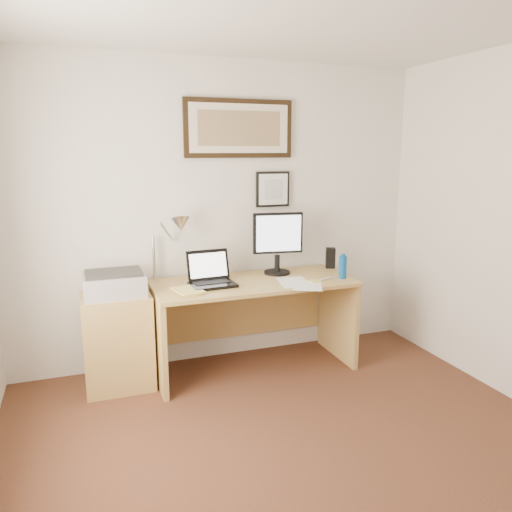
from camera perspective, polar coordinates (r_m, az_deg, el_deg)
name	(u,v)px	position (r m, az deg, el deg)	size (l,w,h in m)	color
floor	(331,498)	(2.92, 8.60, -25.63)	(4.00, 4.00, 0.00)	#4E2B1B
wall_back	(222,214)	(4.21, -3.95, 4.78)	(3.50, 0.02, 2.50)	silver
side_cabinet	(118,341)	(3.96, -15.50, -9.35)	(0.50, 0.40, 0.73)	#AE8B49
water_bottle	(343,267)	(4.13, 9.88, -1.27)	(0.06, 0.06, 0.18)	#0B4F97
bottle_cap	(343,255)	(4.11, 9.93, 0.11)	(0.03, 0.03, 0.02)	#0B4F97
speaker	(330,258)	(4.48, 8.51, -0.22)	(0.08, 0.07, 0.18)	black
paper_sheet_a	(294,282)	(3.98, 4.32, -2.98)	(0.23, 0.32, 0.00)	white
paper_sheet_b	(307,285)	(3.89, 5.88, -3.35)	(0.22, 0.32, 0.00)	white
sticky_pad	(314,281)	(4.00, 6.66, -2.87)	(0.08, 0.08, 0.01)	#DBD768
marker_pen	(326,279)	(4.08, 8.01, -2.59)	(0.02, 0.02, 0.14)	white
book	(176,293)	(3.69, -9.10, -4.16)	(0.18, 0.25, 0.02)	#E7D36C
desk	(250,306)	(4.14, -0.70, -5.73)	(1.60, 0.70, 0.75)	#AE8B49
laptop	(211,277)	(3.90, -5.17, -2.45)	(0.35, 0.31, 0.26)	black
lcd_monitor	(278,240)	(4.18, 2.51, 1.83)	(0.42, 0.22, 0.52)	black
printer	(114,284)	(3.81, -15.90, -3.05)	(0.44, 0.34, 0.18)	#A3A3A6
desk_lamp	(178,227)	(3.94, -8.90, 3.25)	(0.29, 0.27, 0.53)	silver
picture_large	(239,129)	(4.19, -1.95, 14.36)	(0.92, 0.04, 0.47)	black
picture_small	(273,189)	(4.31, 1.93, 7.64)	(0.30, 0.03, 0.30)	black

